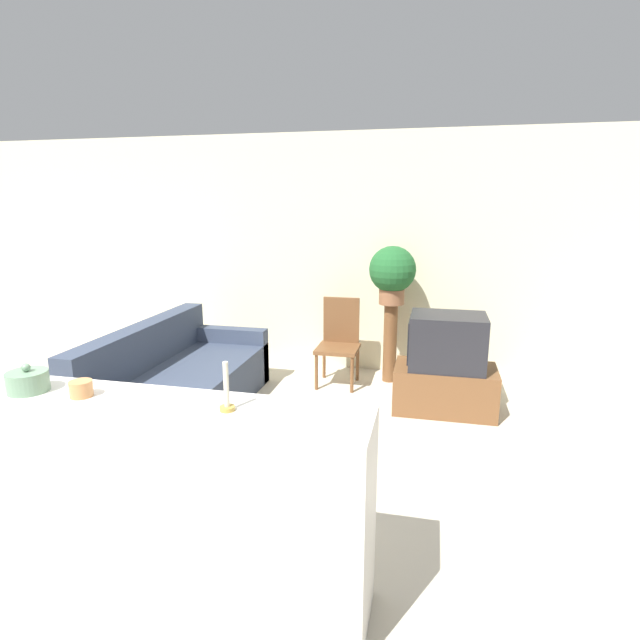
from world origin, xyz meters
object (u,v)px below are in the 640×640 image
Objects in this scene: television at (447,341)px; potted_plant at (392,272)px; couch at (178,384)px; wooden_chair at (339,339)px; decorative_bowl at (28,381)px.

potted_plant is at bearing 129.72° from television.
television is (2.42, 0.64, 0.39)m from couch.
decorative_bowl is (-0.96, -3.19, 0.58)m from wooden_chair.
couch is 1.76m from wooden_chair.
television is at bearing -50.28° from potted_plant.
couch is at bearing -144.04° from potted_plant.
wooden_chair is (-1.11, 0.52, -0.18)m from television.
potted_plant is 3.21× the size of decorative_bowl.
television is 0.75× the size of wooden_chair.
potted_plant reaches higher than wooden_chair.
couch is 3.37× the size of potted_plant.
decorative_bowl is at bearing -114.02° from potted_plant.
television is 3.41m from decorative_bowl.
couch is 3.01× the size of television.
potted_plant is at bearing 18.10° from wooden_chair.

